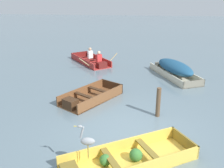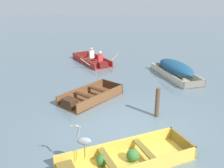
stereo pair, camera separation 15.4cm
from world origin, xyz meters
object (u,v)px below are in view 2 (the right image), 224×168
Objects in this scene: dinghy_yellow_foreground at (121,161)px; heron_on_dinghy at (84,140)px; skiff_cream_mid_moored at (175,68)px; rowboat_red_with_crew at (93,60)px; mooring_post at (157,103)px; skiff_wooden_brown_near_moored at (89,97)px.

dinghy_yellow_foreground is 4.01× the size of heron_on_dinghy.
heron_on_dinghy is at bearing -160.04° from dinghy_yellow_foreground.
skiff_cream_mid_moored is 4.84m from rowboat_red_with_crew.
skiff_wooden_brown_near_moored is at bearing 158.71° from mooring_post.
skiff_wooden_brown_near_moored is at bearing 101.05° from heron_on_dinghy.
heron_on_dinghy is 3.44m from mooring_post.
skiff_wooden_brown_near_moored is 4.06m from heron_on_dinghy.
skiff_wooden_brown_near_moored is 0.79× the size of skiff_cream_mid_moored.
mooring_post reaches higher than dinghy_yellow_foreground.
skiff_wooden_brown_near_moored is 0.86× the size of rowboat_red_with_crew.
rowboat_red_with_crew is at bearing 99.77° from skiff_wooden_brown_near_moored.
skiff_cream_mid_moored is 4.09× the size of heron_on_dinghy.
mooring_post reaches higher than skiff_cream_mid_moored.
mooring_post is (3.41, -6.21, 0.32)m from rowboat_red_with_crew.
skiff_wooden_brown_near_moored is 2.72m from mooring_post.
mooring_post reaches higher than rowboat_red_with_crew.
mooring_post is at bearing 70.67° from dinghy_yellow_foreground.
skiff_cream_mid_moored is at bearing -22.86° from rowboat_red_with_crew.
rowboat_red_with_crew is at bearing 118.77° from mooring_post.
heron_on_dinghy is (0.77, -3.93, 0.69)m from skiff_wooden_brown_near_moored.
rowboat_red_with_crew reaches higher than skiff_wooden_brown_near_moored.
skiff_cream_mid_moored is at bearing 74.23° from dinghy_yellow_foreground.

